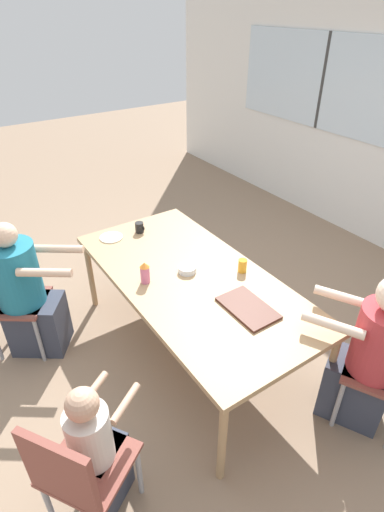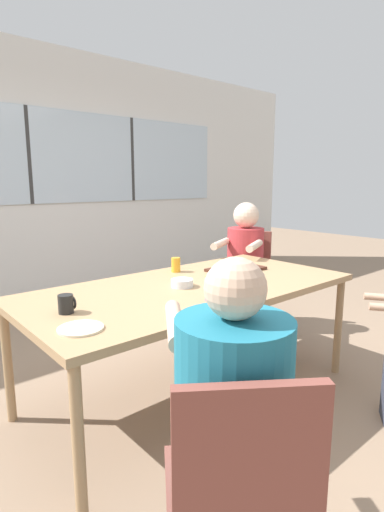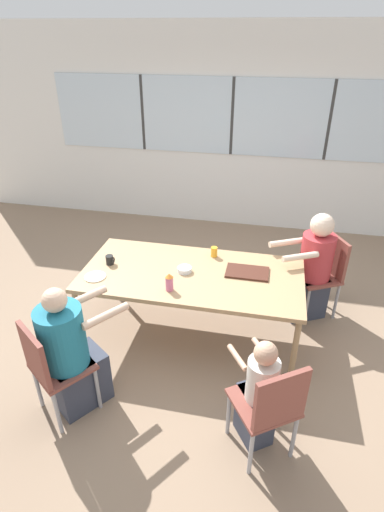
{
  "view_description": "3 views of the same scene",
  "coord_description": "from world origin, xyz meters",
  "px_view_note": "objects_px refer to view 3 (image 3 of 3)",
  "views": [
    {
      "loc": [
        1.96,
        -1.31,
        2.42
      ],
      "look_at": [
        0.0,
        0.0,
        0.9
      ],
      "focal_mm": 28.0,
      "sensor_mm": 36.0,
      "label": 1
    },
    {
      "loc": [
        -1.54,
        -1.79,
        1.34
      ],
      "look_at": [
        0.0,
        0.0,
        0.9
      ],
      "focal_mm": 28.0,
      "sensor_mm": 36.0,
      "label": 2
    },
    {
      "loc": [
        0.65,
        -3.06,
        2.69
      ],
      "look_at": [
        0.0,
        0.0,
        0.9
      ],
      "focal_mm": 28.0,
      "sensor_mm": 36.0,
      "label": 3
    }
  ],
  "objects_px": {
    "chair_for_man_blue_shirt": "(50,364)",
    "bowl_white_shallow": "(184,269)",
    "chair_for_woman_green_shirt": "(325,269)",
    "chair_for_toddler": "(271,405)",
    "person_toddler": "(258,396)",
    "coffee_mug": "(110,260)",
    "person_man_blue_shirt": "(71,356)",
    "person_woman_green_shirt": "(311,271)",
    "juice_glass": "(214,252)",
    "sippy_cup": "(169,282)"
  },
  "relations": [
    {
      "from": "chair_for_woman_green_shirt",
      "to": "chair_for_toddler",
      "type": "xyz_separation_m",
      "value": [
        -0.48,
        -1.85,
        0.0
      ]
    },
    {
      "from": "coffee_mug",
      "to": "juice_glass",
      "type": "bearing_deg",
      "value": 20.46
    },
    {
      "from": "person_man_blue_shirt",
      "to": "coffee_mug",
      "type": "height_order",
      "value": "person_man_blue_shirt"
    },
    {
      "from": "chair_for_woman_green_shirt",
      "to": "person_toddler",
      "type": "distance_m",
      "value": 1.81
    },
    {
      "from": "person_man_blue_shirt",
      "to": "bowl_white_shallow",
      "type": "distance_m",
      "value": 1.25
    },
    {
      "from": "person_woman_green_shirt",
      "to": "sippy_cup",
      "type": "xyz_separation_m",
      "value": [
        -1.25,
        -0.89,
        0.28
      ]
    },
    {
      "from": "juice_glass",
      "to": "bowl_white_shallow",
      "type": "xyz_separation_m",
      "value": [
        -0.22,
        -0.34,
        -0.03
      ]
    },
    {
      "from": "chair_for_man_blue_shirt",
      "to": "bowl_white_shallow",
      "type": "distance_m",
      "value": 1.41
    },
    {
      "from": "chair_for_man_blue_shirt",
      "to": "person_toddler",
      "type": "xyz_separation_m",
      "value": [
        1.53,
        0.1,
        -0.09
      ]
    },
    {
      "from": "chair_for_man_blue_shirt",
      "to": "sippy_cup",
      "type": "xyz_separation_m",
      "value": [
        0.7,
        0.86,
        0.27
      ]
    },
    {
      "from": "sippy_cup",
      "to": "juice_glass",
      "type": "relative_size",
      "value": 1.64
    },
    {
      "from": "chair_for_woman_green_shirt",
      "to": "chair_for_toddler",
      "type": "bearing_deg",
      "value": 138.07
    },
    {
      "from": "chair_for_man_blue_shirt",
      "to": "bowl_white_shallow",
      "type": "xyz_separation_m",
      "value": [
        0.76,
        1.17,
        0.21
      ]
    },
    {
      "from": "coffee_mug",
      "to": "juice_glass",
      "type": "xyz_separation_m",
      "value": [
        0.95,
        0.35,
        0.01
      ]
    },
    {
      "from": "chair_for_toddler",
      "to": "juice_glass",
      "type": "height_order",
      "value": "chair_for_toddler"
    },
    {
      "from": "person_toddler",
      "to": "coffee_mug",
      "type": "relative_size",
      "value": 10.45
    },
    {
      "from": "person_man_blue_shirt",
      "to": "person_toddler",
      "type": "relative_size",
      "value": 1.2
    },
    {
      "from": "person_woman_green_shirt",
      "to": "coffee_mug",
      "type": "bearing_deg",
      "value": 79.65
    },
    {
      "from": "chair_for_man_blue_shirt",
      "to": "person_woman_green_shirt",
      "type": "bearing_deg",
      "value": 77.26
    },
    {
      "from": "chair_for_woman_green_shirt",
      "to": "coffee_mug",
      "type": "height_order",
      "value": "chair_for_woman_green_shirt"
    },
    {
      "from": "person_woman_green_shirt",
      "to": "person_man_blue_shirt",
      "type": "distance_m",
      "value": 2.45
    },
    {
      "from": "chair_for_toddler",
      "to": "sippy_cup",
      "type": "distance_m",
      "value": 1.31
    },
    {
      "from": "sippy_cup",
      "to": "chair_for_woman_green_shirt",
      "type": "bearing_deg",
      "value": 34.6
    },
    {
      "from": "person_toddler",
      "to": "coffee_mug",
      "type": "height_order",
      "value": "person_toddler"
    },
    {
      "from": "chair_for_woman_green_shirt",
      "to": "chair_for_toddler",
      "type": "distance_m",
      "value": 1.91
    },
    {
      "from": "chair_for_man_blue_shirt",
      "to": "person_man_blue_shirt",
      "type": "height_order",
      "value": "person_man_blue_shirt"
    },
    {
      "from": "chair_for_woman_green_shirt",
      "to": "bowl_white_shallow",
      "type": "height_order",
      "value": "chair_for_woman_green_shirt"
    },
    {
      "from": "chair_for_woman_green_shirt",
      "to": "bowl_white_shallow",
      "type": "xyz_separation_m",
      "value": [
        -1.34,
        -0.65,
        0.21
      ]
    },
    {
      "from": "chair_for_man_blue_shirt",
      "to": "person_man_blue_shirt",
      "type": "distance_m",
      "value": 0.17
    },
    {
      "from": "chair_for_man_blue_shirt",
      "to": "coffee_mug",
      "type": "height_order",
      "value": "chair_for_man_blue_shirt"
    },
    {
      "from": "person_woman_green_shirt",
      "to": "chair_for_woman_green_shirt",
      "type": "bearing_deg",
      "value": -90.0
    },
    {
      "from": "sippy_cup",
      "to": "bowl_white_shallow",
      "type": "distance_m",
      "value": 0.33
    },
    {
      "from": "chair_for_woman_green_shirt",
      "to": "juice_glass",
      "type": "xyz_separation_m",
      "value": [
        -1.12,
        -0.31,
        0.24
      ]
    },
    {
      "from": "chair_for_toddler",
      "to": "person_toddler",
      "type": "bearing_deg",
      "value": 90.0
    },
    {
      "from": "bowl_white_shallow",
      "to": "chair_for_woman_green_shirt",
      "type": "bearing_deg",
      "value": 25.85
    },
    {
      "from": "chair_for_toddler",
      "to": "person_woman_green_shirt",
      "type": "distance_m",
      "value": 1.8
    },
    {
      "from": "person_woman_green_shirt",
      "to": "person_man_blue_shirt",
      "type": "xyz_separation_m",
      "value": [
        -1.85,
        -1.61,
        -0.02
      ]
    },
    {
      "from": "chair_for_man_blue_shirt",
      "to": "chair_for_toddler",
      "type": "distance_m",
      "value": 1.62
    },
    {
      "from": "chair_for_toddler",
      "to": "chair_for_man_blue_shirt",
      "type": "bearing_deg",
      "value": 145.53
    },
    {
      "from": "coffee_mug",
      "to": "sippy_cup",
      "type": "relative_size",
      "value": 0.55
    },
    {
      "from": "chair_for_toddler",
      "to": "coffee_mug",
      "type": "distance_m",
      "value": 2.0
    },
    {
      "from": "bowl_white_shallow",
      "to": "person_toddler",
      "type": "bearing_deg",
      "value": -54.01
    },
    {
      "from": "person_man_blue_shirt",
      "to": "juice_glass",
      "type": "distance_m",
      "value": 1.65
    },
    {
      "from": "chair_for_toddler",
      "to": "bowl_white_shallow",
      "type": "height_order",
      "value": "chair_for_toddler"
    },
    {
      "from": "chair_for_woman_green_shirt",
      "to": "chair_for_toddler",
      "type": "relative_size",
      "value": 1.0
    },
    {
      "from": "chair_for_woman_green_shirt",
      "to": "person_toddler",
      "type": "height_order",
      "value": "person_toddler"
    },
    {
      "from": "person_woman_green_shirt",
      "to": "coffee_mug",
      "type": "height_order",
      "value": "person_woman_green_shirt"
    },
    {
      "from": "person_toddler",
      "to": "person_woman_green_shirt",
      "type": "bearing_deg",
      "value": 42.15
    },
    {
      "from": "chair_for_toddler",
      "to": "sippy_cup",
      "type": "height_order",
      "value": "sippy_cup"
    },
    {
      "from": "person_toddler",
      "to": "sippy_cup",
      "type": "xyz_separation_m",
      "value": [
        -0.83,
        0.75,
        0.37
      ]
    }
  ]
}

